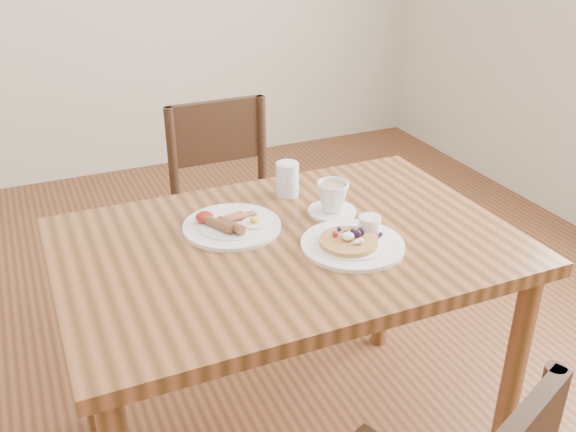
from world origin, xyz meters
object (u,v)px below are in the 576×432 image
object	(u,v)px
pancake_plate	(354,241)
teacup_saucer	(332,199)
water_glass	(287,179)
chair_far	(231,209)
breakfast_plate	(231,225)
dining_table	(288,271)

from	to	relation	value
pancake_plate	teacup_saucer	xyz separation A→B (m)	(0.04, 0.20, 0.03)
pancake_plate	water_glass	world-z (taller)	water_glass
chair_far	breakfast_plate	size ratio (longest dim) A/B	3.26
pancake_plate	dining_table	bearing A→B (deg)	144.58
breakfast_plate	water_glass	world-z (taller)	water_glass
chair_far	breakfast_plate	distance (m)	0.70
chair_far	dining_table	bearing A→B (deg)	83.47
teacup_saucer	chair_far	bearing A→B (deg)	98.45
breakfast_plate	teacup_saucer	bearing A→B (deg)	-4.56
pancake_plate	water_glass	bearing A→B (deg)	94.51
dining_table	teacup_saucer	distance (m)	0.25
pancake_plate	breakfast_plate	world-z (taller)	pancake_plate
dining_table	chair_far	xyz separation A→B (m)	(0.09, 0.73, -0.16)
chair_far	pancake_plate	xyz separation A→B (m)	(0.05, -0.83, 0.27)
breakfast_plate	water_glass	distance (m)	0.27
pancake_plate	water_glass	distance (m)	0.36
dining_table	chair_far	bearing A→B (deg)	83.25
dining_table	water_glass	distance (m)	0.32
dining_table	pancake_plate	distance (m)	0.21
chair_far	water_glass	distance (m)	0.57
dining_table	pancake_plate	xyz separation A→B (m)	(0.14, -0.10, 0.11)
dining_table	breakfast_plate	distance (m)	0.20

